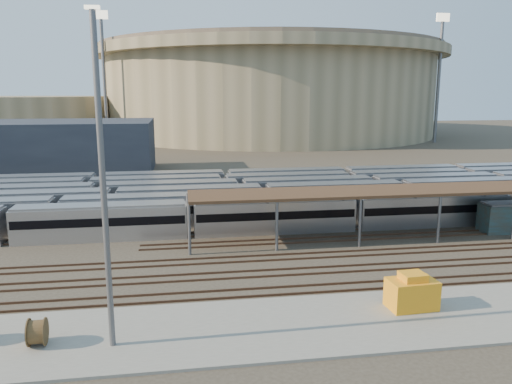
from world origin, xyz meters
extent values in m
plane|color=#383026|center=(0.00, 0.00, 0.00)|extent=(420.00, 420.00, 0.00)
cube|color=gray|center=(-5.00, -15.00, 0.10)|extent=(50.00, 9.00, 0.20)
cube|color=#B3B4B8|center=(-7.76, 8.00, 1.80)|extent=(112.00, 2.90, 3.60)
cube|color=#B3B4B8|center=(-3.77, 12.20, 1.80)|extent=(112.00, 2.90, 3.60)
cube|color=#B3B4B8|center=(1.86, 16.40, 1.80)|extent=(112.00, 2.90, 3.60)
cube|color=#B3B4B8|center=(-0.70, 20.60, 1.80)|extent=(112.00, 2.90, 3.60)
cube|color=#B3B4B8|center=(-2.66, 24.80, 1.80)|extent=(112.00, 2.90, 3.60)
cube|color=#B3B4B8|center=(-1.86, 29.00, 1.80)|extent=(112.00, 2.90, 3.60)
cylinder|color=#5B5C60|center=(-8.00, 1.30, 2.50)|extent=(0.30, 0.30, 5.00)
cylinder|color=#5B5C60|center=(-8.00, 6.70, 2.50)|extent=(0.30, 0.30, 5.00)
cylinder|color=#5B5C60|center=(0.57, 1.30, 2.50)|extent=(0.30, 0.30, 5.00)
cylinder|color=#5B5C60|center=(0.57, 6.70, 2.50)|extent=(0.30, 0.30, 5.00)
cylinder|color=#5B5C60|center=(9.14, 1.30, 2.50)|extent=(0.30, 0.30, 5.00)
cylinder|color=#5B5C60|center=(9.14, 6.70, 2.50)|extent=(0.30, 0.30, 5.00)
cylinder|color=#5B5C60|center=(17.71, 1.30, 2.50)|extent=(0.30, 0.30, 5.00)
cylinder|color=#5B5C60|center=(17.71, 6.70, 2.50)|extent=(0.30, 0.30, 5.00)
cylinder|color=#5B5C60|center=(26.29, 6.70, 2.50)|extent=(0.30, 0.30, 5.00)
cube|color=#3D2919|center=(22.00, 4.00, 5.15)|extent=(60.00, 6.00, 0.30)
cube|color=#4C3323|center=(0.00, -1.75, 0.09)|extent=(170.00, 0.12, 0.18)
cube|color=#4C3323|center=(0.00, -0.25, 0.09)|extent=(170.00, 0.12, 0.18)
cube|color=#4C3323|center=(0.00, -5.75, 0.09)|extent=(170.00, 0.12, 0.18)
cube|color=#4C3323|center=(0.00, -4.25, 0.09)|extent=(170.00, 0.12, 0.18)
cube|color=#4C3323|center=(0.00, -9.75, 0.09)|extent=(170.00, 0.12, 0.18)
cube|color=#4C3323|center=(0.00, -8.25, 0.09)|extent=(170.00, 0.12, 0.18)
cylinder|color=gray|center=(25.00, 140.00, 14.00)|extent=(116.00, 116.00, 28.00)
cylinder|color=gray|center=(25.00, 140.00, 29.50)|extent=(124.00, 124.00, 3.00)
cylinder|color=brown|center=(25.00, 140.00, 31.75)|extent=(120.00, 120.00, 1.50)
cylinder|color=gray|center=(-60.00, 130.00, 7.00)|extent=(56.00, 56.00, 14.00)
cube|color=#1E232D|center=(-35.00, 55.00, 5.00)|extent=(42.00, 20.00, 10.00)
cylinder|color=#5B5C60|center=(-30.00, 110.00, 18.00)|extent=(1.00, 1.00, 36.00)
cube|color=#FFF2CC|center=(-30.00, 110.00, 37.20)|extent=(4.00, 0.60, 2.40)
cylinder|color=#5B5C60|center=(70.00, 100.00, 18.00)|extent=(1.00, 1.00, 36.00)
cube|color=#FFF2CC|center=(70.00, 100.00, 37.20)|extent=(4.00, 0.60, 2.40)
cylinder|color=#5B5C60|center=(-10.00, 160.00, 18.00)|extent=(1.00, 1.00, 36.00)
cube|color=#FFF2CC|center=(-10.00, 160.00, 37.20)|extent=(4.00, 0.60, 2.40)
cylinder|color=brown|center=(-17.66, -15.38, 1.07)|extent=(1.05, 1.78, 1.74)
cylinder|color=#5B5C60|center=(-13.11, -16.06, 10.04)|extent=(0.36, 0.36, 19.69)
cube|color=#FFF2CC|center=(-13.11, -16.06, 19.99)|extent=(0.81, 0.34, 0.20)
cube|color=orange|center=(7.51, -13.77, 1.26)|extent=(3.51, 2.33, 2.12)
camera|label=1|loc=(-8.67, -45.35, 15.53)|focal=35.00mm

